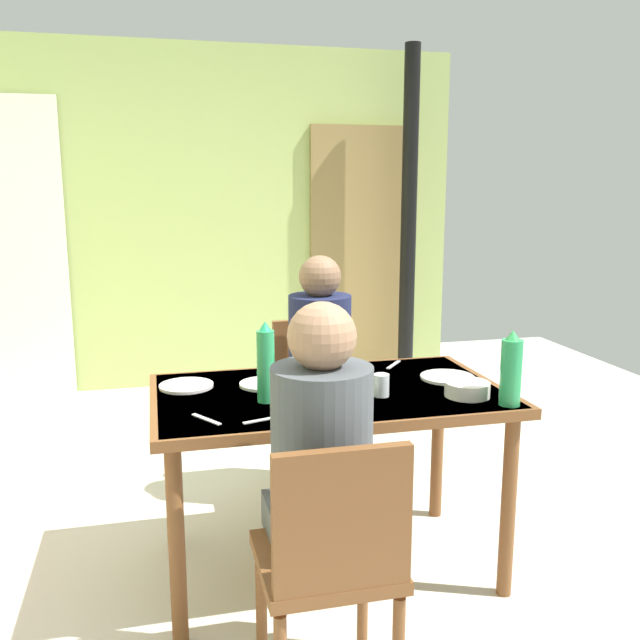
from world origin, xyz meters
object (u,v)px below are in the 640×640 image
Objects in this scene: dining_table at (329,410)px; person_near_diner at (321,447)px; water_bottle_green_far at (266,364)px; chair_near_diner at (332,558)px; serving_bowl_center at (467,389)px; chair_far_diner at (314,396)px; water_bottle_green_near at (511,370)px; person_far_diner at (321,347)px.

person_near_diner is at bearing -106.71° from dining_table.
dining_table is 4.50× the size of water_bottle_green_far.
chair_near_diner is 5.12× the size of serving_bowl_center.
dining_table is 0.54m from serving_bowl_center.
chair_near_diner and chair_far_diner have the same top height.
water_bottle_green_near is at bearing 28.71° from chair_near_diner.
dining_table is 7.99× the size of serving_bowl_center.
dining_table is at bearing 158.13° from serving_bowl_center.
chair_near_diner is 1.54m from chair_far_diner.
water_bottle_green_far reaches higher than dining_table.
person_far_diner reaches higher than chair_far_diner.
chair_far_diner is at bearing 113.59° from water_bottle_green_near.
person_far_diner is at bearing 79.25° from dining_table.
serving_bowl_center is (0.67, 0.42, 0.00)m from person_near_diner.
chair_near_diner is at bearing -103.81° from dining_table.
chair_near_diner is 1.13× the size of person_near_diner.
dining_table is at bearing 79.25° from person_far_diner.
chair_far_diner is (0.12, 0.75, -0.18)m from dining_table.
chair_near_diner is 1.43m from person_far_diner.
water_bottle_green_near is 0.20m from serving_bowl_center.
chair_far_diner is 1.43m from person_near_diner.
serving_bowl_center is (0.75, -0.12, -0.11)m from water_bottle_green_far.
chair_near_diner reaches higher than serving_bowl_center.
person_far_diner is 0.80m from water_bottle_green_far.
water_bottle_green_near reaches higher than chair_near_diner.
chair_near_diner reaches higher than dining_table.
serving_bowl_center is (0.37, -0.95, 0.29)m from chair_far_diner.
water_bottle_green_near is at bearing 113.59° from chair_far_diner.
water_bottle_green_near is 0.89m from water_bottle_green_far.
serving_bowl_center is at bearing 114.52° from person_far_diner.
serving_bowl_center is at bearing 127.46° from water_bottle_green_near.
dining_table is 0.80m from chair_near_diner.
water_bottle_green_far reaches higher than water_bottle_green_near.
water_bottle_green_near is at bearing 20.40° from person_near_diner.
person_near_diner is at bearing 90.00° from chair_near_diner.
dining_table is at bearing 16.98° from water_bottle_green_far.
person_near_diner and person_far_diner have the same top height.
chair_near_diner is 0.31m from person_near_diner.
water_bottle_green_near is (0.47, -0.95, 0.11)m from person_far_diner.
person_far_diner is 4.53× the size of serving_bowl_center.
chair_far_diner is at bearing 78.65° from chair_near_diner.
person_near_diner is (-0.19, -0.62, 0.10)m from dining_table.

